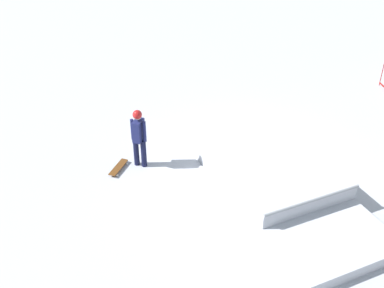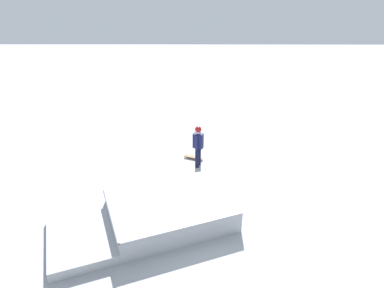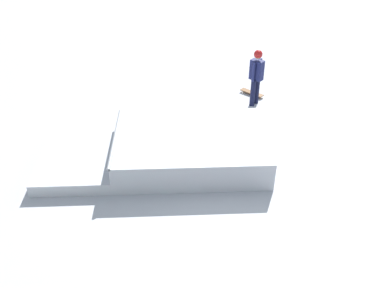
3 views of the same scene
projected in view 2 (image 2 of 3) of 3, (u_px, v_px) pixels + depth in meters
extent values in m
plane|color=#A8AAB2|center=(187.00, 213.00, 11.07)|extent=(60.00, 60.00, 0.00)
cube|color=#B0B3BB|center=(170.00, 211.00, 10.62)|extent=(4.30, 3.73, 0.70)
cube|color=#B0B3BB|center=(81.00, 237.00, 9.85)|extent=(2.62, 3.08, 0.30)
cylinder|color=gray|center=(110.00, 215.00, 9.89)|extent=(1.02, 2.45, 0.08)
cylinder|color=black|center=(199.00, 156.00, 13.74)|extent=(0.15, 0.15, 0.82)
cylinder|color=black|center=(197.00, 158.00, 13.56)|extent=(0.15, 0.15, 0.82)
cube|color=#191E4C|center=(198.00, 141.00, 13.33)|extent=(0.43, 0.35, 0.60)
cylinder|color=#191E4C|center=(200.00, 139.00, 13.48)|extent=(0.09, 0.09, 0.60)
cylinder|color=#191E4C|center=(196.00, 143.00, 13.19)|extent=(0.09, 0.09, 0.60)
sphere|color=tan|center=(198.00, 130.00, 13.13)|extent=(0.22, 0.22, 0.22)
sphere|color=#A51919|center=(198.00, 129.00, 13.12)|extent=(0.25, 0.25, 0.25)
cube|color=#593314|center=(193.00, 157.00, 14.33)|extent=(0.81, 0.50, 0.02)
cylinder|color=silver|center=(201.00, 158.00, 14.35)|extent=(0.06, 0.05, 0.06)
cylinder|color=silver|center=(198.00, 161.00, 14.16)|extent=(0.06, 0.05, 0.06)
cylinder|color=silver|center=(188.00, 156.00, 14.55)|extent=(0.06, 0.05, 0.06)
cylinder|color=silver|center=(186.00, 158.00, 14.36)|extent=(0.06, 0.05, 0.06)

